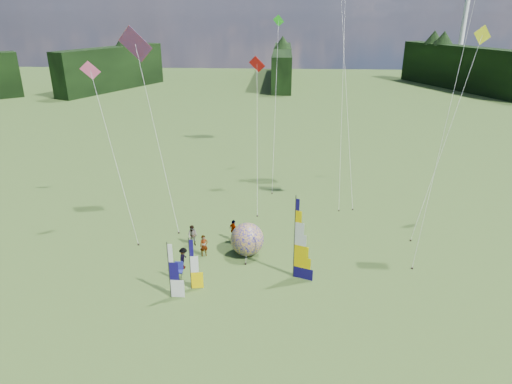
# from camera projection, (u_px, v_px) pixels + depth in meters

# --- Properties ---
(ground) EXTENTS (220.00, 220.00, 0.00)m
(ground) POSITION_uv_depth(u_px,v_px,m) (269.00, 306.00, 26.52)
(ground) COLOR olive
(ground) RESTS_ON ground
(treeline_ring) EXTENTS (210.00, 210.00, 8.00)m
(treeline_ring) POSITION_uv_depth(u_px,v_px,m) (270.00, 245.00, 25.02)
(treeline_ring) COLOR black
(treeline_ring) RESTS_ON ground
(turbine_right) EXTENTS (8.00, 1.20, 30.00)m
(turbine_right) POSITION_uv_depth(u_px,v_px,m) (466.00, 12.00, 112.64)
(turbine_right) COLOR silver
(turbine_right) RESTS_ON ground
(feather_banner_main) EXTENTS (1.41, 0.61, 5.47)m
(feather_banner_main) POSITION_uv_depth(u_px,v_px,m) (294.00, 239.00, 28.37)
(feather_banner_main) COLOR #120A55
(feather_banner_main) RESTS_ON ground
(side_banner_left) EXTENTS (0.95, 0.22, 3.39)m
(side_banner_left) POSITION_uv_depth(u_px,v_px,m) (190.00, 265.00, 27.51)
(side_banner_left) COLOR #FFD000
(side_banner_left) RESTS_ON ground
(side_banner_far) EXTENTS (1.05, 0.12, 3.58)m
(side_banner_far) POSITION_uv_depth(u_px,v_px,m) (169.00, 271.00, 26.66)
(side_banner_far) COLOR white
(side_banner_far) RESTS_ON ground
(bol_inflatable) EXTENTS (2.85, 2.85, 2.33)m
(bol_inflatable) POSITION_uv_depth(u_px,v_px,m) (247.00, 239.00, 31.63)
(bol_inflatable) COLOR #000286
(bol_inflatable) RESTS_ON ground
(spectator_a) EXTENTS (0.67, 0.56, 1.56)m
(spectator_a) POSITION_uv_depth(u_px,v_px,m) (204.00, 246.00, 31.58)
(spectator_a) COLOR #66594C
(spectator_a) RESTS_ON ground
(spectator_b) EXTENTS (0.83, 0.56, 1.56)m
(spectator_b) POSITION_uv_depth(u_px,v_px,m) (193.00, 235.00, 33.00)
(spectator_b) COLOR #66594C
(spectator_b) RESTS_ON ground
(spectator_c) EXTENTS (0.42, 0.99, 1.49)m
(spectator_c) POSITION_uv_depth(u_px,v_px,m) (184.00, 258.00, 30.08)
(spectator_c) COLOR #66594C
(spectator_c) RESTS_ON ground
(spectator_d) EXTENTS (0.92, 0.99, 1.64)m
(spectator_d) POSITION_uv_depth(u_px,v_px,m) (234.00, 230.00, 33.67)
(spectator_d) COLOR #66594C
(spectator_d) RESTS_ON ground
(camp_chair) EXTENTS (0.59, 0.59, 1.00)m
(camp_chair) POSITION_uv_depth(u_px,v_px,m) (179.00, 270.00, 29.16)
(camp_chair) COLOR navy
(camp_chair) RESTS_ON ground
(kite_whale) EXTENTS (10.28, 16.27, 22.65)m
(kite_whale) POSITION_uv_depth(u_px,v_px,m) (346.00, 65.00, 40.46)
(kite_whale) COLOR black
(kite_whale) RESTS_ON ground
(kite_rainbow_delta) EXTENTS (11.61, 14.17, 15.78)m
(kite_rainbow_delta) POSITION_uv_depth(u_px,v_px,m) (155.00, 120.00, 35.70)
(kite_rainbow_delta) COLOR red
(kite_rainbow_delta) RESTS_ON ground
(kite_parafoil) EXTENTS (8.53, 10.05, 19.36)m
(kite_parafoil) POSITION_uv_depth(u_px,v_px,m) (446.00, 117.00, 28.83)
(kite_parafoil) COLOR #B01414
(kite_parafoil) RESTS_ON ground
(small_kite_red) EXTENTS (5.48, 11.64, 12.56)m
(small_kite_red) POSITION_uv_depth(u_px,v_px,m) (257.00, 129.00, 39.50)
(small_kite_red) COLOR red
(small_kite_red) RESTS_ON ground
(small_kite_orange) EXTENTS (5.10, 12.41, 19.24)m
(small_kite_orange) POSITION_uv_depth(u_px,v_px,m) (343.00, 88.00, 39.50)
(small_kite_orange) COLOR orange
(small_kite_orange) RESTS_ON ground
(small_kite_yellow) EXTENTS (9.74, 10.60, 15.41)m
(small_kite_yellow) POSITION_uv_depth(u_px,v_px,m) (448.00, 129.00, 33.77)
(small_kite_yellow) COLOR yellow
(small_kite_yellow) RESTS_ON ground
(small_kite_pink) EXTENTS (8.32, 8.83, 13.00)m
(small_kite_pink) POSITION_uv_depth(u_px,v_px,m) (113.00, 150.00, 33.14)
(small_kite_pink) COLOR #F0528A
(small_kite_pink) RESTS_ON ground
(small_kite_green) EXTENTS (6.48, 12.85, 15.81)m
(small_kite_green) POSITION_uv_depth(u_px,v_px,m) (276.00, 98.00, 44.53)
(small_kite_green) COLOR green
(small_kite_green) RESTS_ON ground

